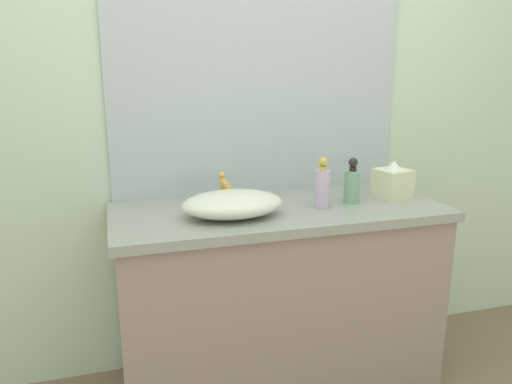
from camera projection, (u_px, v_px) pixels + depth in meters
bathroom_wall_rear at (235, 94)px, 2.26m from camera, size 6.00×0.06×2.60m
vanity_counter at (279, 298)px, 2.20m from camera, size 1.41×0.59×0.84m
wall_mirror_panel at (260, 59)px, 2.22m from camera, size 1.36×0.01×1.22m
sink_basin at (233, 204)px, 1.96m from camera, size 0.41×0.28×0.10m
faucet at (224, 187)px, 2.10m from camera, size 0.03×0.14×0.14m
soap_dispenser at (322, 186)px, 2.08m from camera, size 0.07×0.07×0.22m
lotion_bottle at (352, 184)px, 2.15m from camera, size 0.07×0.07×0.20m
tissue_box at (393, 182)px, 2.25m from camera, size 0.17×0.17×0.17m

